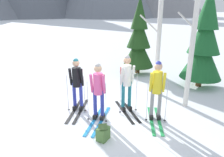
{
  "coord_description": "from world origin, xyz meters",
  "views": [
    {
      "loc": [
        -0.83,
        -5.81,
        3.15
      ],
      "look_at": [
        0.14,
        0.42,
        1.05
      ],
      "focal_mm": 33.59,
      "sensor_mm": 36.0,
      "label": 1
    }
  ],
  "objects": [
    {
      "name": "skier_in_white",
      "position": [
        0.57,
        0.24,
        1.05
      ],
      "size": [
        0.61,
        1.66,
        1.83
      ],
      "color": "black",
      "rests_on": "ground"
    },
    {
      "name": "birch_tree_tall",
      "position": [
        2.64,
        0.25,
        2.18
      ],
      "size": [
        0.7,
        0.74,
        4.29
      ],
      "color": "silver",
      "rests_on": "ground"
    },
    {
      "name": "backpack_on_snow_front",
      "position": [
        -0.35,
        -1.28,
        0.19
      ],
      "size": [
        0.39,
        0.4,
        0.38
      ],
      "color": "#4C7238",
      "rests_on": "ground"
    },
    {
      "name": "skier_in_black",
      "position": [
        -0.96,
        0.54,
        0.97
      ],
      "size": [
        0.76,
        1.73,
        1.72
      ],
      "color": "black",
      "rests_on": "ground"
    },
    {
      "name": "birch_tree_slender",
      "position": [
        2.04,
        1.58,
        2.58
      ],
      "size": [
        1.03,
        0.66,
        5.09
      ],
      "color": "silver",
      "rests_on": "ground"
    },
    {
      "name": "skier_in_pink",
      "position": [
        -0.35,
        -0.2,
        0.97
      ],
      "size": [
        0.95,
        1.77,
        1.72
      ],
      "color": "#1E84D1",
      "rests_on": "ground"
    },
    {
      "name": "ground_plane",
      "position": [
        0.0,
        0.0,
        0.0
      ],
      "size": [
        400.0,
        400.0,
        0.0
      ],
      "primitive_type": "plane",
      "color": "white"
    },
    {
      "name": "pine_tree_mid",
      "position": [
        2.07,
        4.27,
        1.72
      ],
      "size": [
        1.56,
        1.56,
        3.76
      ],
      "color": "#51381E",
      "rests_on": "ground"
    },
    {
      "name": "pine_tree_near",
      "position": [
        4.14,
        1.97,
        1.85
      ],
      "size": [
        1.67,
        1.67,
        4.04
      ],
      "color": "#51381E",
      "rests_on": "ground"
    },
    {
      "name": "skier_in_yellow",
      "position": [
        1.31,
        -0.45,
        1.02
      ],
      "size": [
        0.69,
        1.69,
        1.79
      ],
      "color": "green",
      "rests_on": "ground"
    }
  ]
}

